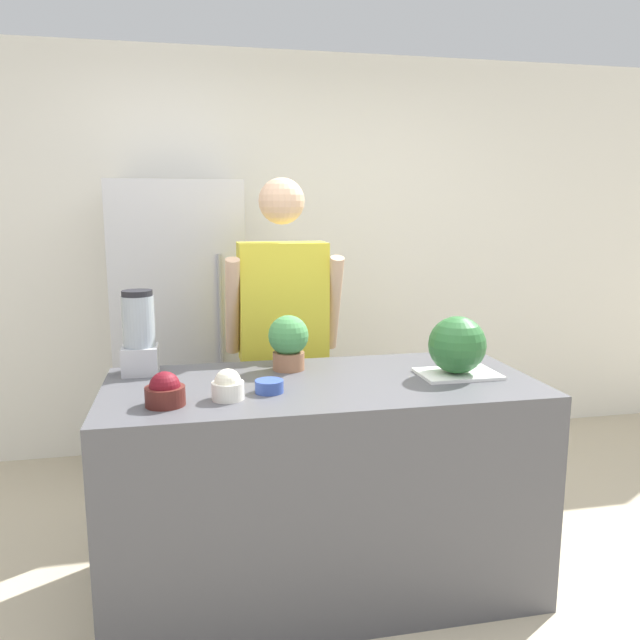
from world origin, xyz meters
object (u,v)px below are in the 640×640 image
object	(u,v)px
bowl_cherries	(165,391)
bowl_cream	(228,386)
refrigerator	(181,331)
watermelon	(457,345)
potted_plant	(288,341)
person	(283,348)
bowl_small_blue	(269,386)
blender	(139,335)

from	to	relation	value
bowl_cherries	bowl_cream	distance (m)	0.23
refrigerator	bowl_cherries	size ratio (longest dim) A/B	12.18
refrigerator	watermelon	size ratio (longest dim) A/B	7.25
refrigerator	watermelon	world-z (taller)	refrigerator
watermelon	bowl_cream	size ratio (longest dim) A/B	2.00
refrigerator	bowl_cherries	bearing A→B (deg)	-91.51
potted_plant	person	bearing A→B (deg)	84.66
refrigerator	potted_plant	xyz separation A→B (m)	(0.48, -1.12, 0.15)
person	potted_plant	xyz separation A→B (m)	(-0.04, -0.44, 0.13)
bowl_small_blue	potted_plant	distance (m)	0.37
refrigerator	bowl_small_blue	size ratio (longest dim) A/B	15.89
refrigerator	bowl_cream	bearing A→B (deg)	-82.94
blender	potted_plant	distance (m)	0.64
blender	bowl_small_blue	bearing A→B (deg)	-37.68
bowl_small_blue	potted_plant	xyz separation A→B (m)	(0.13, 0.33, 0.11)
blender	potted_plant	world-z (taller)	blender
refrigerator	potted_plant	bearing A→B (deg)	-66.96
refrigerator	person	bearing A→B (deg)	-52.51
person	blender	bearing A→B (deg)	-150.61
person	bowl_cherries	distance (m)	1.02
person	watermelon	size ratio (longest dim) A/B	7.23
bowl_cream	bowl_small_blue	distance (m)	0.17
blender	watermelon	bearing A→B (deg)	-13.52
person	bowl_small_blue	bearing A→B (deg)	-102.35
watermelon	bowl_cherries	distance (m)	1.21
person	potted_plant	size ratio (longest dim) A/B	7.24
bowl_cherries	blender	size ratio (longest dim) A/B	0.40
blender	bowl_cherries	bearing A→B (deg)	-75.97
watermelon	refrigerator	bearing A→B (deg)	130.12
bowl_cream	blender	world-z (taller)	blender
refrigerator	watermelon	distance (m)	1.80
person	watermelon	distance (m)	0.96
refrigerator	bowl_small_blue	bearing A→B (deg)	-76.48
person	bowl_cream	size ratio (longest dim) A/B	14.49
person	watermelon	xyz separation A→B (m)	(0.64, -0.70, 0.14)
watermelon	bowl_cream	bearing A→B (deg)	-172.21
refrigerator	person	world-z (taller)	refrigerator
watermelon	bowl_cherries	bearing A→B (deg)	-172.41
person	bowl_small_blue	xyz separation A→B (m)	(-0.17, -0.77, 0.03)
watermelon	bowl_small_blue	world-z (taller)	watermelon
watermelon	bowl_small_blue	distance (m)	0.82
bowl_cream	blender	distance (m)	0.58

